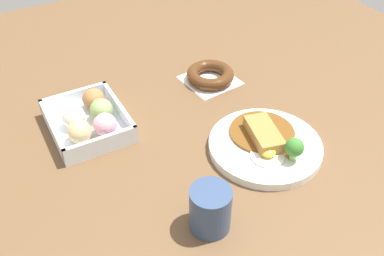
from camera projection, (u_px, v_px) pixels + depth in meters
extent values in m
plane|color=brown|center=(194.00, 131.00, 0.94)|extent=(1.60, 1.60, 0.00)
cylinder|color=white|center=(265.00, 146.00, 0.89)|extent=(0.23, 0.23, 0.02)
cylinder|color=brown|center=(262.00, 132.00, 0.90)|extent=(0.13, 0.13, 0.01)
cube|color=#A87538|center=(264.00, 134.00, 0.88)|extent=(0.11, 0.07, 0.02)
cylinder|color=white|center=(267.00, 156.00, 0.85)|extent=(0.07, 0.07, 0.00)
ellipsoid|color=yellow|center=(268.00, 152.00, 0.84)|extent=(0.03, 0.03, 0.02)
cylinder|color=#8CB766|center=(293.00, 156.00, 0.84)|extent=(0.01, 0.01, 0.02)
sphere|color=#387A2D|center=(294.00, 147.00, 0.83)|extent=(0.04, 0.04, 0.04)
cube|color=orange|center=(294.00, 142.00, 0.87)|extent=(0.01, 0.01, 0.01)
cube|color=orange|center=(290.00, 153.00, 0.85)|extent=(0.02, 0.02, 0.01)
cube|color=silver|center=(88.00, 126.00, 0.94)|extent=(0.19, 0.15, 0.01)
cube|color=silver|center=(101.00, 143.00, 0.87)|extent=(0.01, 0.15, 0.03)
cube|color=silver|center=(74.00, 97.00, 0.99)|extent=(0.01, 0.15, 0.03)
cube|color=silver|center=(119.00, 108.00, 0.95)|extent=(0.19, 0.01, 0.03)
cube|color=silver|center=(53.00, 129.00, 0.90)|extent=(0.19, 0.01, 0.03)
sphere|color=pink|center=(105.00, 125.00, 0.90)|extent=(0.05, 0.05, 0.05)
sphere|color=#84A860|center=(101.00, 110.00, 0.93)|extent=(0.05, 0.05, 0.05)
sphere|color=#9E6B3D|center=(94.00, 99.00, 0.96)|extent=(0.05, 0.05, 0.05)
sphere|color=#DBB77A|center=(79.00, 132.00, 0.88)|extent=(0.05, 0.05, 0.05)
sphere|color=#EFE5C6|center=(74.00, 117.00, 0.92)|extent=(0.05, 0.05, 0.05)
cube|color=white|center=(210.00, 80.00, 1.09)|extent=(0.13, 0.13, 0.00)
torus|color=#4C2B14|center=(210.00, 75.00, 1.08)|extent=(0.12, 0.12, 0.03)
cylinder|color=#33476B|center=(210.00, 209.00, 0.72)|extent=(0.07, 0.07, 0.08)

